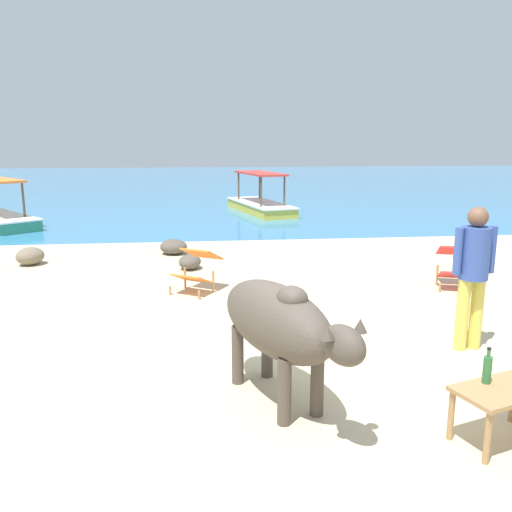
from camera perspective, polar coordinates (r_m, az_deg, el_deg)
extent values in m
cube|color=#CCB78E|center=(5.84, 4.35, -11.43)|extent=(18.00, 14.00, 0.04)
cube|color=teal|center=(27.37, -4.21, 7.42)|extent=(60.00, 36.00, 0.03)
cylinder|color=#4C4238|center=(4.72, 6.54, -13.33)|extent=(0.12, 0.12, 0.58)
cylinder|color=#4C4238|center=(4.56, 3.04, -14.24)|extent=(0.12, 0.12, 0.58)
cylinder|color=#4C4238|center=(5.40, 1.20, -9.83)|extent=(0.12, 0.12, 0.58)
cylinder|color=#4C4238|center=(5.26, -1.97, -10.47)|extent=(0.12, 0.12, 0.58)
ellipsoid|color=#4C4238|center=(4.81, 2.07, -6.77)|extent=(1.14, 1.70, 0.64)
ellipsoid|color=#4C4238|center=(4.00, 9.30, -9.36)|extent=(0.39, 0.49, 0.30)
cone|color=#4C4238|center=(4.04, 11.05, -7.26)|extent=(0.14, 0.14, 0.11)
cone|color=#4C4238|center=(3.87, 7.59, -8.03)|extent=(0.14, 0.14, 0.11)
ellipsoid|color=#4C4238|center=(4.49, 3.89, -4.53)|extent=(0.35, 0.37, 0.21)
cube|color=#A37A4C|center=(4.68, 24.92, -12.84)|extent=(0.86, 0.65, 0.04)
cylinder|color=#A37A4C|center=(4.65, 20.08, -15.64)|extent=(0.05, 0.05, 0.41)
cylinder|color=#A37A4C|center=(4.44, 23.46, -17.36)|extent=(0.05, 0.05, 0.41)
cylinder|color=#2D6B38|center=(4.66, 23.42, -11.08)|extent=(0.07, 0.07, 0.22)
cylinder|color=#2D6B38|center=(4.61, 23.57, -9.48)|extent=(0.03, 0.03, 0.06)
cylinder|color=black|center=(4.60, 23.61, -9.04)|extent=(0.03, 0.03, 0.02)
cylinder|color=#A37A4C|center=(8.87, 22.34, -3.35)|extent=(0.04, 0.04, 0.14)
cylinder|color=#A37A4C|center=(8.78, 19.00, -3.23)|extent=(0.04, 0.04, 0.14)
cylinder|color=#A37A4C|center=(9.24, 21.93, -2.07)|extent=(0.04, 0.04, 0.34)
cylinder|color=#A37A4C|center=(9.16, 18.74, -1.94)|extent=(0.04, 0.04, 0.34)
cube|color=red|center=(8.98, 20.57, -1.90)|extent=(0.63, 0.57, 0.21)
cube|color=red|center=(9.21, 20.43, 0.55)|extent=(0.64, 0.60, 0.23)
cylinder|color=#A37A4C|center=(7.99, -6.07, -4.14)|extent=(0.04, 0.04, 0.14)
cylinder|color=#A37A4C|center=(8.27, -9.14, -3.66)|extent=(0.04, 0.04, 0.14)
cylinder|color=#A37A4C|center=(8.30, -4.57, -2.76)|extent=(0.04, 0.04, 0.34)
cylinder|color=#A37A4C|center=(8.57, -7.58, -2.34)|extent=(0.04, 0.04, 0.34)
cube|color=orange|center=(8.24, -6.87, -2.41)|extent=(0.67, 0.64, 0.21)
cube|color=orange|center=(8.42, -5.78, 0.22)|extent=(0.69, 0.67, 0.23)
cylinder|color=#DBC64C|center=(6.55, 22.43, -5.67)|extent=(0.14, 0.14, 0.82)
cylinder|color=#DBC64C|center=(6.45, 21.13, -5.84)|extent=(0.14, 0.14, 0.82)
cylinder|color=#334C99|center=(6.33, 22.29, 0.29)|extent=(0.32, 0.32, 0.58)
cylinder|color=#334C99|center=(6.45, 23.83, 0.63)|extent=(0.09, 0.09, 0.52)
cylinder|color=#334C99|center=(6.20, 20.74, 0.46)|extent=(0.09, 0.09, 0.52)
sphere|color=brown|center=(6.26, 22.59, 3.87)|extent=(0.22, 0.22, 0.22)
ellipsoid|color=#756651|center=(10.94, -22.94, -0.01)|extent=(0.69, 0.71, 0.33)
ellipsoid|color=brown|center=(9.83, -7.06, -0.62)|extent=(0.49, 0.57, 0.27)
ellipsoid|color=brown|center=(11.16, -8.78, 0.99)|extent=(0.76, 0.75, 0.30)
ellipsoid|color=brown|center=(10.63, 21.83, -0.26)|extent=(0.69, 0.78, 0.33)
cylinder|color=brown|center=(15.51, -23.55, 5.46)|extent=(0.06, 0.06, 0.95)
cube|color=gold|center=(17.56, 0.46, 5.16)|extent=(1.93, 3.76, 0.28)
cube|color=white|center=(17.54, 0.46, 5.68)|extent=(2.00, 3.84, 0.04)
cylinder|color=brown|center=(18.37, -1.87, 7.41)|extent=(0.06, 0.06, 0.95)
cylinder|color=brown|center=(18.63, 0.40, 7.48)|extent=(0.06, 0.06, 0.95)
cylinder|color=brown|center=(16.35, 0.54, 6.79)|extent=(0.06, 0.06, 0.95)
cylinder|color=brown|center=(16.63, 3.04, 6.87)|extent=(0.06, 0.06, 0.95)
cube|color=red|center=(17.45, 0.47, 8.81)|extent=(1.51, 2.67, 0.06)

